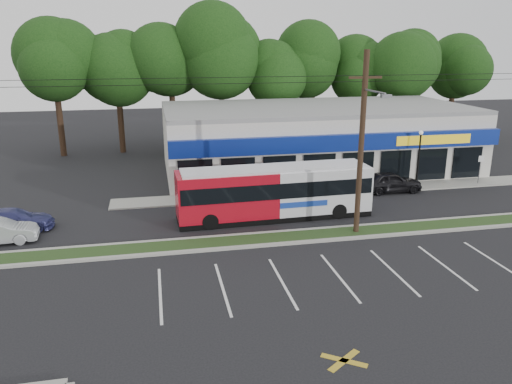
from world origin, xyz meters
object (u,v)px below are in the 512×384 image
object	(u,v)px
metrobus	(275,191)
car_blue	(13,220)
lamp_post	(419,152)
utility_pole	(359,139)
car_dark	(391,182)
pedestrian_a	(328,193)
pedestrian_b	(330,187)
sign_post	(480,164)

from	to	relation	value
metrobus	car_blue	size ratio (longest dim) A/B	2.73
car_blue	lamp_post	bearing A→B (deg)	-84.41
utility_pole	car_blue	world-z (taller)	utility_pole
metrobus	car_blue	world-z (taller)	metrobus
utility_pole	car_dark	xyz separation A→B (m)	(5.75, 7.21, -4.67)
utility_pole	metrobus	xyz separation A→B (m)	(-3.72, 3.57, -3.73)
car_blue	metrobus	bearing A→B (deg)	-94.99
metrobus	car_blue	bearing A→B (deg)	174.86
car_blue	pedestrian_a	size ratio (longest dim) A/B	2.58
metrobus	car_blue	distance (m)	15.18
lamp_post	pedestrian_b	bearing A→B (deg)	-169.93
lamp_post	pedestrian_a	size ratio (longest dim) A/B	2.50
car_blue	sign_post	bearing A→B (deg)	-85.93
lamp_post	car_blue	bearing A→B (deg)	-172.81
lamp_post	utility_pole	bearing A→B (deg)	-136.05
sign_post	metrobus	bearing A→B (deg)	-166.43
lamp_post	car_blue	xyz separation A→B (m)	(-27.00, -3.41, -2.04)
lamp_post	car_dark	bearing A→B (deg)	-164.74
pedestrian_a	pedestrian_b	xyz separation A→B (m)	(0.70, 1.52, -0.05)
lamp_post	car_dark	distance (m)	3.16
lamp_post	pedestrian_b	distance (m)	7.55
pedestrian_a	metrobus	bearing A→B (deg)	3.17
car_blue	utility_pole	bearing A→B (deg)	-104.95
metrobus	lamp_post	bearing A→B (deg)	18.13
car_dark	metrobus	bearing A→B (deg)	112.50
car_dark	lamp_post	bearing A→B (deg)	-73.26
lamp_post	pedestrian_a	xyz separation A→B (m)	(-7.90, -2.80, -1.82)
lamp_post	pedestrian_a	bearing A→B (deg)	-160.48
sign_post	metrobus	distance (m)	17.37
metrobus	car_blue	xyz separation A→B (m)	(-15.11, 0.89, -1.05)
sign_post	car_blue	distance (m)	32.17
utility_pole	metrobus	distance (m)	6.36
utility_pole	car_dark	world-z (taller)	utility_pole
metrobus	pedestrian_a	bearing A→B (deg)	18.85
sign_post	pedestrian_a	size ratio (longest dim) A/B	1.31
metrobus	car_dark	size ratio (longest dim) A/B	2.71
pedestrian_a	pedestrian_b	distance (m)	1.67
pedestrian_a	car_dark	bearing A→B (deg)	-176.11
utility_pole	metrobus	size ratio (longest dim) A/B	4.19
car_blue	car_dark	bearing A→B (deg)	-85.23
metrobus	car_dark	xyz separation A→B (m)	(9.47, 3.64, -0.94)
sign_post	car_blue	size ratio (longest dim) A/B	0.51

